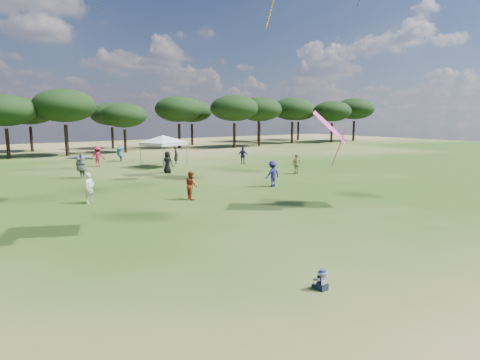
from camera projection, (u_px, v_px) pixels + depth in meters
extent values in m
plane|color=#315018|center=(385.00, 328.00, 8.59)|extent=(140.00, 140.00, 0.00)
cylinder|color=black|center=(8.00, 144.00, 42.80)|extent=(0.37, 0.37, 3.21)
ellipsoid|color=black|center=(5.00, 110.00, 42.24)|extent=(6.24, 6.24, 3.36)
cylinder|color=black|center=(67.00, 140.00, 45.74)|extent=(0.41, 0.41, 3.56)
ellipsoid|color=black|center=(64.00, 106.00, 45.13)|extent=(6.91, 6.91, 3.73)
cylinder|color=black|center=(125.00, 141.00, 50.03)|extent=(0.33, 0.33, 2.88)
ellipsoid|color=black|center=(124.00, 115.00, 49.53)|extent=(5.60, 5.60, 3.02)
cylinder|color=black|center=(179.00, 136.00, 56.99)|extent=(0.39, 0.39, 3.44)
ellipsoid|color=black|center=(179.00, 109.00, 56.39)|extent=(6.69, 6.69, 3.60)
cylinder|color=black|center=(234.00, 135.00, 57.72)|extent=(0.40, 0.40, 3.53)
ellipsoid|color=black|center=(234.00, 108.00, 57.11)|extent=(6.86, 6.86, 3.70)
cylinder|color=black|center=(259.00, 135.00, 60.84)|extent=(0.40, 0.40, 3.47)
ellipsoid|color=black|center=(259.00, 109.00, 60.24)|extent=(6.74, 6.74, 3.63)
cylinder|color=black|center=(292.00, 133.00, 67.34)|extent=(0.41, 0.41, 3.57)
ellipsoid|color=black|center=(292.00, 109.00, 66.73)|extent=(6.94, 6.94, 3.74)
cylinder|color=black|center=(332.00, 133.00, 69.55)|extent=(0.38, 0.38, 3.35)
ellipsoid|color=black|center=(332.00, 111.00, 68.97)|extent=(6.51, 6.51, 3.51)
cylinder|color=black|center=(354.00, 131.00, 73.64)|extent=(0.42, 0.42, 3.66)
ellipsoid|color=black|center=(355.00, 109.00, 73.01)|extent=(7.10, 7.10, 3.83)
cylinder|color=black|center=(31.00, 139.00, 51.10)|extent=(0.37, 0.37, 3.20)
ellipsoid|color=black|center=(29.00, 111.00, 50.55)|extent=(6.21, 6.21, 3.35)
cylinder|color=black|center=(113.00, 138.00, 55.88)|extent=(0.34, 0.34, 2.99)
ellipsoid|color=black|center=(111.00, 114.00, 55.37)|extent=(5.81, 5.81, 3.13)
cylinder|color=black|center=(192.00, 134.00, 63.50)|extent=(0.38, 0.38, 3.31)
ellipsoid|color=black|center=(192.00, 111.00, 62.93)|extent=(6.43, 6.43, 3.47)
cylinder|color=black|center=(259.00, 131.00, 71.61)|extent=(0.42, 0.42, 3.64)
ellipsoid|color=black|center=(259.00, 109.00, 70.98)|extent=(7.06, 7.06, 3.81)
cylinder|color=black|center=(298.00, 131.00, 76.33)|extent=(0.40, 0.40, 3.46)
ellipsoid|color=black|center=(299.00, 111.00, 75.73)|extent=(6.72, 6.72, 3.62)
cylinder|color=gray|center=(163.00, 157.00, 33.65)|extent=(0.06, 0.06, 2.16)
cylinder|color=gray|center=(187.00, 155.00, 35.90)|extent=(0.06, 0.06, 2.16)
cylinder|color=gray|center=(141.00, 155.00, 35.37)|extent=(0.06, 0.06, 2.16)
cylinder|color=gray|center=(165.00, 153.00, 37.62)|extent=(0.06, 0.06, 2.16)
cube|color=silver|center=(164.00, 144.00, 35.47)|extent=(3.78, 3.78, 0.25)
pyramid|color=silver|center=(163.00, 135.00, 35.36)|extent=(5.89, 5.89, 0.60)
cube|color=#161E31|center=(322.00, 287.00, 10.48)|extent=(0.25, 0.25, 0.18)
cube|color=#161E31|center=(315.00, 286.00, 10.58)|extent=(0.10, 0.22, 0.10)
cube|color=#161E31|center=(320.00, 285.00, 10.67)|extent=(0.10, 0.22, 0.10)
cube|color=white|center=(322.00, 279.00, 10.45)|extent=(0.23, 0.17, 0.23)
cylinder|color=white|center=(317.00, 280.00, 10.42)|extent=(0.09, 0.23, 0.14)
cylinder|color=white|center=(325.00, 277.00, 10.58)|extent=(0.09, 0.23, 0.14)
sphere|color=#E0B293|center=(323.00, 274.00, 10.42)|extent=(0.16, 0.16, 0.16)
cone|color=#444F9F|center=(323.00, 272.00, 10.42)|extent=(0.27, 0.27, 0.03)
cylinder|color=#444F9F|center=(323.00, 271.00, 10.41)|extent=(0.17, 0.17, 0.07)
imported|color=#9E8D56|center=(296.00, 164.00, 31.48)|extent=(0.93, 0.40, 1.58)
imported|color=navy|center=(273.00, 174.00, 25.76)|extent=(1.13, 0.70, 1.68)
imported|color=black|center=(168.00, 162.00, 31.91)|extent=(0.95, 1.01, 1.74)
imported|color=silver|center=(90.00, 188.00, 20.81)|extent=(0.70, 0.63, 1.60)
imported|color=#25546F|center=(120.00, 153.00, 40.25)|extent=(1.70, 1.99, 1.69)
imported|color=#34343A|center=(176.00, 155.00, 38.06)|extent=(0.44, 0.64, 1.70)
imported|color=#4C4D52|center=(81.00, 166.00, 29.17)|extent=(2.21, 1.96, 1.89)
imported|color=#A41B31|center=(98.00, 156.00, 35.93)|extent=(1.38, 1.12, 1.85)
imported|color=#17164D|center=(243.00, 156.00, 37.77)|extent=(1.00, 0.91, 1.64)
imported|color=#963619|center=(191.00, 185.00, 21.81)|extent=(0.68, 0.83, 1.56)
plane|color=#E53999|center=(329.00, 127.00, 19.56)|extent=(2.70, 2.43, 1.65)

